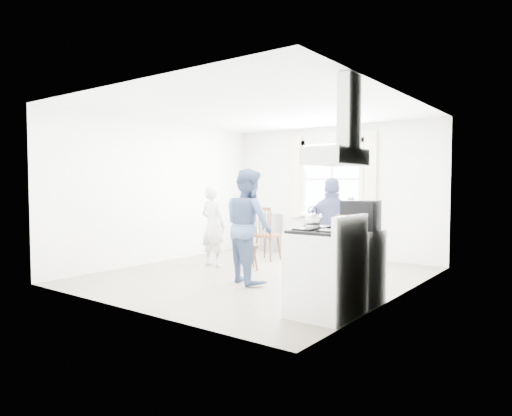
{
  "coord_description": "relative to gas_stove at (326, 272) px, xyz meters",
  "views": [
    {
      "loc": [
        4.27,
        -5.77,
        1.45
      ],
      "look_at": [
        -0.21,
        0.2,
        1.06
      ],
      "focal_mm": 32.0,
      "sensor_mm": 36.0,
      "label": 1
    }
  ],
  "objects": [
    {
      "name": "cardboard_box",
      "position": [
        0.04,
        0.48,
        0.51
      ],
      "size": [
        0.34,
        0.29,
        0.18
      ],
      "primitive_type": "cube",
      "rotation": [
        0.0,
        0.0,
        0.34
      ],
      "color": "#9A754A",
      "rests_on": "low_cabinet"
    },
    {
      "name": "person_mid",
      "position": [
        -1.72,
        0.84,
        0.35
      ],
      "size": [
        1.08,
        1.08,
        1.68
      ],
      "primitive_type": "imported",
      "rotation": [
        0.0,
        0.0,
        2.71
      ],
      "color": "#475B84",
      "rests_on": "ground"
    },
    {
      "name": "range_hood",
      "position": [
        0.16,
        -0.0,
        1.42
      ],
      "size": [
        0.45,
        0.76,
        0.94
      ],
      "color": "silver",
      "rests_on": "room_shell"
    },
    {
      "name": "gas_stove",
      "position": [
        0.0,
        0.0,
        0.0
      ],
      "size": [
        0.68,
        0.76,
        1.12
      ],
      "color": "white",
      "rests_on": "ground"
    },
    {
      "name": "shelf_unit",
      "position": [
        -3.31,
        3.68,
        -0.08
      ],
      "size": [
        0.4,
        0.3,
        0.8
      ],
      "primitive_type": "cube",
      "color": "gray",
      "rests_on": "ground"
    },
    {
      "name": "low_cabinet",
      "position": [
        0.07,
        0.7,
        -0.03
      ],
      "size": [
        0.5,
        0.55,
        0.9
      ],
      "primitive_type": "cube",
      "color": "silver",
      "rests_on": "ground"
    },
    {
      "name": "kettle",
      "position": [
        -0.13,
        -0.07,
        0.55
      ],
      "size": [
        0.18,
        0.18,
        0.26
      ],
      "color": "silver",
      "rests_on": "gas_stove"
    },
    {
      "name": "stereo_stack",
      "position": [
        0.11,
        0.67,
        0.59
      ],
      "size": [
        0.43,
        0.39,
        0.35
      ],
      "color": "black",
      "rests_on": "low_cabinet"
    },
    {
      "name": "potted_plant",
      "position": [
        -1.45,
        3.71,
        0.54
      ],
      "size": [
        0.21,
        0.21,
        0.35
      ],
      "primitive_type": "imported",
      "rotation": [
        0.0,
        0.0,
        -0.08
      ],
      "color": "#2E6932",
      "rests_on": "window_assembly"
    },
    {
      "name": "window_assembly",
      "position": [
        -1.91,
        3.8,
        0.98
      ],
      "size": [
        1.88,
        0.24,
        1.7
      ],
      "color": "white",
      "rests_on": "room_shell"
    },
    {
      "name": "person_left",
      "position": [
        -3.03,
        1.51,
        0.23
      ],
      "size": [
        0.54,
        0.54,
        1.43
      ],
      "primitive_type": "imported",
      "rotation": [
        0.0,
        0.0,
        3.1
      ],
      "color": "silver",
      "rests_on": "ground"
    },
    {
      "name": "windsor_chair_a",
      "position": [
        -2.65,
        2.53,
        0.14
      ],
      "size": [
        0.45,
        0.44,
        1.03
      ],
      "color": "#4A2A18",
      "rests_on": "ground"
    },
    {
      "name": "room_shell",
      "position": [
        -1.91,
        1.35,
        0.82
      ],
      "size": [
        4.62,
        5.12,
        2.64
      ],
      "color": "gray",
      "rests_on": "ground"
    },
    {
      "name": "windsor_chair_b",
      "position": [
        -2.44,
        1.55,
        0.06
      ],
      "size": [
        0.52,
        0.52,
        0.89
      ],
      "color": "#4A2A18",
      "rests_on": "ground"
    },
    {
      "name": "person_right",
      "position": [
        -0.66,
        1.43,
        0.29
      ],
      "size": [
        1.21,
        1.21,
        1.54
      ],
      "primitive_type": "imported",
      "rotation": [
        0.0,
        0.0,
        3.6
      ],
      "color": "navy",
      "rests_on": "ground"
    }
  ]
}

